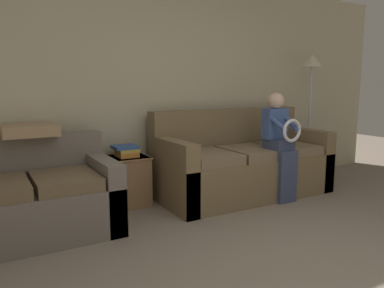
{
  "coord_description": "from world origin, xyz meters",
  "views": [
    {
      "loc": [
        -1.77,
        -1.26,
        1.31
      ],
      "look_at": [
        -0.11,
        1.64,
        0.77
      ],
      "focal_mm": 35.0,
      "sensor_mm": 36.0,
      "label": 1
    }
  ],
  "objects_px": {
    "book_stack": "(126,151)",
    "throw_pillow": "(29,130)",
    "couch_main": "(242,165)",
    "floor_lamp": "(311,79)",
    "child_left_seated": "(280,140)",
    "side_shelf": "(127,180)",
    "couch_side": "(30,200)"
  },
  "relations": [
    {
      "from": "child_left_seated",
      "to": "side_shelf",
      "type": "distance_m",
      "value": 1.76
    },
    {
      "from": "child_left_seated",
      "to": "floor_lamp",
      "type": "distance_m",
      "value": 1.39
    },
    {
      "from": "side_shelf",
      "to": "couch_main",
      "type": "bearing_deg",
      "value": -11.6
    },
    {
      "from": "couch_side",
      "to": "side_shelf",
      "type": "relative_size",
      "value": 2.64
    },
    {
      "from": "child_left_seated",
      "to": "side_shelf",
      "type": "bearing_deg",
      "value": 157.38
    },
    {
      "from": "couch_main",
      "to": "floor_lamp",
      "type": "distance_m",
      "value": 1.66
    },
    {
      "from": "book_stack",
      "to": "couch_side",
      "type": "bearing_deg",
      "value": -161.46
    },
    {
      "from": "couch_side",
      "to": "throw_pillow",
      "type": "bearing_deg",
      "value": 77.61
    },
    {
      "from": "couch_side",
      "to": "child_left_seated",
      "type": "height_order",
      "value": "child_left_seated"
    },
    {
      "from": "couch_main",
      "to": "child_left_seated",
      "type": "distance_m",
      "value": 0.56
    },
    {
      "from": "child_left_seated",
      "to": "couch_side",
      "type": "bearing_deg",
      "value": 173.0
    },
    {
      "from": "couch_main",
      "to": "couch_side",
      "type": "height_order",
      "value": "couch_main"
    },
    {
      "from": "side_shelf",
      "to": "book_stack",
      "type": "height_order",
      "value": "book_stack"
    },
    {
      "from": "couch_side",
      "to": "couch_main",
      "type": "bearing_deg",
      "value": 1.58
    },
    {
      "from": "couch_side",
      "to": "floor_lamp",
      "type": "relative_size",
      "value": 0.84
    },
    {
      "from": "couch_main",
      "to": "side_shelf",
      "type": "distance_m",
      "value": 1.38
    },
    {
      "from": "couch_side",
      "to": "child_left_seated",
      "type": "bearing_deg",
      "value": -7.0
    },
    {
      "from": "child_left_seated",
      "to": "throw_pillow",
      "type": "height_order",
      "value": "child_left_seated"
    },
    {
      "from": "couch_side",
      "to": "book_stack",
      "type": "height_order",
      "value": "couch_side"
    },
    {
      "from": "book_stack",
      "to": "throw_pillow",
      "type": "distance_m",
      "value": 0.99
    },
    {
      "from": "couch_main",
      "to": "side_shelf",
      "type": "relative_size",
      "value": 3.82
    },
    {
      "from": "couch_main",
      "to": "throw_pillow",
      "type": "xyz_separation_m",
      "value": [
        -2.29,
        0.25,
        0.53
      ]
    },
    {
      "from": "child_left_seated",
      "to": "side_shelf",
      "type": "relative_size",
      "value": 2.25
    },
    {
      "from": "couch_main",
      "to": "floor_lamp",
      "type": "relative_size",
      "value": 1.21
    },
    {
      "from": "couch_main",
      "to": "book_stack",
      "type": "relative_size",
      "value": 8.07
    },
    {
      "from": "throw_pillow",
      "to": "child_left_seated",
      "type": "bearing_deg",
      "value": -14.06
    },
    {
      "from": "child_left_seated",
      "to": "side_shelf",
      "type": "xyz_separation_m",
      "value": [
        -1.58,
        0.66,
        -0.41
      ]
    },
    {
      "from": "couch_main",
      "to": "child_left_seated",
      "type": "relative_size",
      "value": 1.7
    },
    {
      "from": "side_shelf",
      "to": "throw_pillow",
      "type": "distance_m",
      "value": 1.12
    },
    {
      "from": "couch_side",
      "to": "floor_lamp",
      "type": "height_order",
      "value": "floor_lamp"
    },
    {
      "from": "couch_side",
      "to": "throw_pillow",
      "type": "distance_m",
      "value": 0.66
    },
    {
      "from": "child_left_seated",
      "to": "throw_pillow",
      "type": "relative_size",
      "value": 2.55
    }
  ]
}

